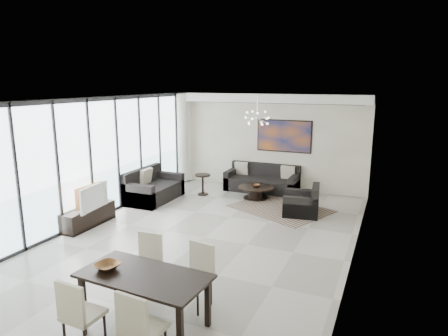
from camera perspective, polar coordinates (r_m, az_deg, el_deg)
The scene contains 20 objects.
room_shell at distance 8.01m, azimuth 0.06°, elevation -0.76°, with size 6.00×9.00×2.90m.
window_wall at distance 9.77m, azimuth -18.13°, elevation 1.11°, with size 0.37×8.95×2.90m.
soffit at distance 12.02m, azimuth 6.19°, elevation 9.88°, with size 5.98×0.40×0.26m, color white.
painting at distance 12.14m, azimuth 8.57°, elevation 4.53°, with size 1.68×0.04×0.98m, color #AA5317.
chandelier at distance 10.24m, azimuth 4.76°, elevation 7.15°, with size 0.66×0.66×0.71m.
rug at distance 10.57m, azimuth 8.07°, elevation -5.77°, with size 2.31×1.78×0.01m, color black.
coffee_table at distance 11.37m, azimuth 4.54°, elevation -3.39°, with size 0.99×0.99×0.35m.
bowl_coffee at distance 11.29m, azimuth 4.63°, elevation -2.52°, with size 0.22×0.22×0.07m, color brown.
sofa_main at distance 12.17m, azimuth 5.48°, elevation -2.00°, with size 2.17×0.89×0.79m.
loveseat at distance 11.34m, azimuth -10.19°, elevation -3.05°, with size 0.98×1.75×0.87m.
armchair at distance 10.17m, azimuth 11.18°, elevation -5.13°, with size 0.97×1.01×0.75m.
side_table at distance 11.66m, azimuth -3.06°, elevation -1.85°, with size 0.45×0.45×0.61m.
tv_console at distance 9.73m, azimuth -18.79°, elevation -6.58°, with size 0.40×1.43×0.45m, color black.
television at distance 9.43m, azimuth -18.56°, elevation -3.95°, with size 0.98×0.13×0.56m, color gray.
dining_table at distance 5.65m, azimuth -11.37°, elevation -15.47°, with size 1.81×0.98×0.74m.
dining_chair_sw at distance 5.44m, azimuth -20.22°, elevation -18.58°, with size 0.45×0.45×0.94m.
dining_chair_se at distance 4.97m, azimuth -12.16°, elevation -21.03°, with size 0.48×0.48×0.96m.
dining_chair_nw at distance 6.58m, azimuth -10.84°, elevation -12.50°, with size 0.44×0.44×0.92m.
dining_chair_ne at distance 6.07m, azimuth -3.69°, elevation -14.39°, with size 0.49×0.49×0.94m.
bowl_dining at distance 5.86m, azimuth -16.35°, elevation -13.30°, with size 0.34×0.34×0.08m, color brown.
Camera 1 is at (3.53, -7.18, 3.26)m, focal length 32.00 mm.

